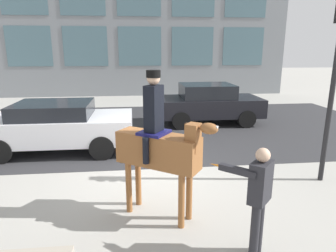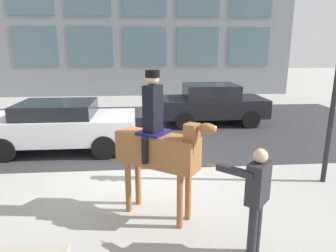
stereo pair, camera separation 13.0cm
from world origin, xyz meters
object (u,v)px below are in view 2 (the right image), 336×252
Objects in this scene: pedestrian_bystander at (256,195)px; mounted_horse_lead at (158,146)px; street_car_far_lane at (212,103)px; street_car_near_lane at (61,124)px.

mounted_horse_lead is at bearing -0.41° from pedestrian_bystander.
pedestrian_bystander reaches higher than street_car_far_lane.
mounted_horse_lead is at bearing -55.61° from street_car_near_lane.
street_car_far_lane reaches higher than street_car_near_lane.
mounted_horse_lead is 1.58× the size of pedestrian_bystander.
pedestrian_bystander is 0.39× the size of street_car_near_lane.
street_car_near_lane is (-2.70, 3.94, -0.56)m from mounted_horse_lead.
pedestrian_bystander is 8.15m from street_car_far_lane.
street_car_far_lane is at bearing 29.03° from street_car_near_lane.
street_car_near_lane is at bearing -9.58° from pedestrian_bystander.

